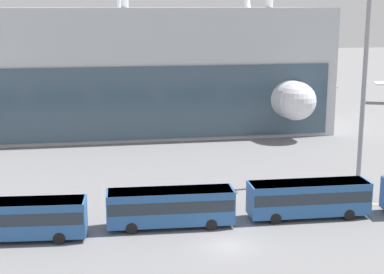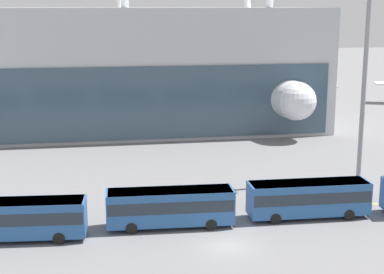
% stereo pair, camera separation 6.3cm
% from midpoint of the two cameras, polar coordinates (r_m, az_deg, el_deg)
% --- Properties ---
extents(ground_plane, '(440.00, 440.00, 0.00)m').
position_cam_midpoint_polar(ground_plane, '(48.56, 3.47, -10.48)').
color(ground_plane, slate).
extents(airliner_at_gate_far, '(37.83, 38.89, 15.72)m').
position_cam_midpoint_polar(airliner_at_gate_far, '(100.50, 4.98, 4.89)').
color(airliner_at_gate_far, silver).
rests_on(airliner_at_gate_far, ground_plane).
extents(shuttle_bus_1, '(11.28, 3.64, 3.36)m').
position_cam_midpoint_polar(shuttle_bus_1, '(51.03, -16.49, -7.46)').
color(shuttle_bus_1, '#285693').
rests_on(shuttle_bus_1, ground_plane).
extents(shuttle_bus_2, '(11.21, 3.26, 3.36)m').
position_cam_midpoint_polar(shuttle_bus_2, '(51.77, -2.10, -6.64)').
color(shuttle_bus_2, '#285693').
rests_on(shuttle_bus_2, ground_plane).
extents(shuttle_bus_3, '(11.16, 3.05, 3.36)m').
position_cam_midpoint_polar(shuttle_bus_3, '(55.04, 11.26, -5.70)').
color(shuttle_bus_3, '#285693').
rests_on(shuttle_bus_3, ground_plane).
extents(floodlight_mast, '(2.07, 2.07, 29.80)m').
position_cam_midpoint_polar(floodlight_mast, '(66.79, 16.77, 11.15)').
color(floodlight_mast, gray).
rests_on(floodlight_mast, ground_plane).
extents(lane_stripe_0, '(7.07, 1.67, 0.01)m').
position_cam_midpoint_polar(lane_stripe_0, '(60.51, 16.03, -6.24)').
color(lane_stripe_0, yellow).
rests_on(lane_stripe_0, ground_plane).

